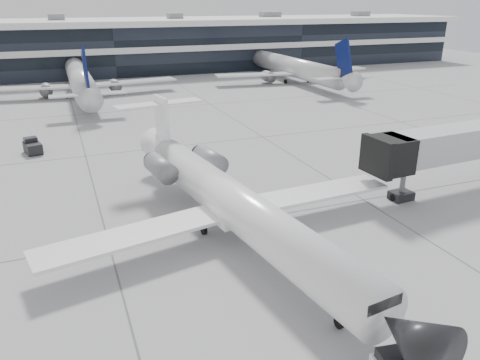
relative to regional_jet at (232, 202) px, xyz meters
name	(u,v)px	position (x,y,z in m)	size (l,w,h in m)	color
ground	(249,220)	(2.00, 1.88, -2.52)	(220.00, 220.00, 0.00)	gray
terminal	(108,49)	(2.00, 83.88, 2.48)	(170.00, 22.00, 10.00)	black
bg_jet_center	(82,95)	(-6.00, 56.88, -2.52)	(32.00, 40.00, 9.60)	silver
bg_jet_right	(292,81)	(34.00, 56.88, -2.52)	(32.00, 40.00, 9.60)	silver
regional_jet	(232,202)	(0.00, 0.00, 0.00)	(25.57, 31.91, 7.37)	white
jet_bridge	(465,142)	(21.14, 1.31, 1.54)	(17.35, 4.42, 5.57)	silver
traffic_cone	(166,159)	(-0.59, 17.20, -2.29)	(0.42, 0.42, 0.49)	orange
far_tug	(33,146)	(-13.03, 25.04, -1.80)	(2.04, 2.78, 1.59)	black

